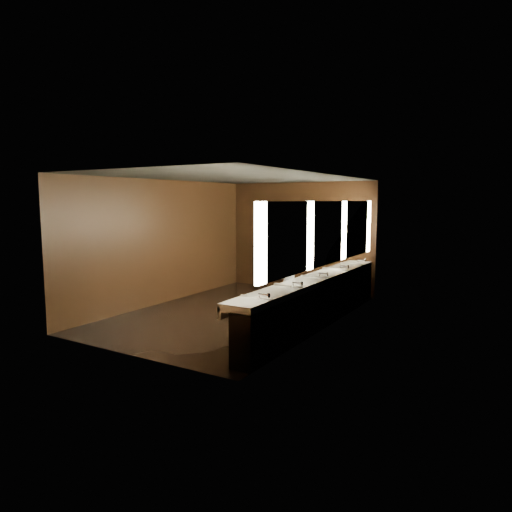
{
  "coord_description": "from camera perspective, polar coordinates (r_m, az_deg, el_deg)",
  "views": [
    {
      "loc": [
        5.12,
        -7.75,
        2.34
      ],
      "look_at": [
        0.46,
        0.0,
        1.23
      ],
      "focal_mm": 32.0,
      "sensor_mm": 36.0,
      "label": 1
    }
  ],
  "objects": [
    {
      "name": "wall_left",
      "position": [
        10.57,
        -11.52,
        1.75
      ],
      "size": [
        0.02,
        6.0,
        2.8
      ],
      "primitive_type": "cube",
      "color": "black",
      "rests_on": "floor"
    },
    {
      "name": "ceiling",
      "position": [
        9.3,
        -2.47,
        9.82
      ],
      "size": [
        4.0,
        6.0,
        0.02
      ],
      "primitive_type": "cube",
      "color": "#2D2D2B",
      "rests_on": "wall_back"
    },
    {
      "name": "sink_counter",
      "position": [
        8.63,
        7.64,
        -5.4
      ],
      "size": [
        0.55,
        5.4,
        1.01
      ],
      "color": "black",
      "rests_on": "floor"
    },
    {
      "name": "wall_front",
      "position": [
        7.05,
        -15.98,
        -0.94
      ],
      "size": [
        4.0,
        0.02,
        2.8
      ],
      "primitive_type": "cube",
      "color": "black",
      "rests_on": "floor"
    },
    {
      "name": "person",
      "position": [
        8.89,
        4.11,
        -3.38
      ],
      "size": [
        0.41,
        0.58,
        1.48
      ],
      "primitive_type": "imported",
      "rotation": [
        0.0,
        0.0,
        -1.68
      ],
      "color": "#9BC6E8",
      "rests_on": "floor"
    },
    {
      "name": "floor",
      "position": [
        9.58,
        -2.38,
        -7.15
      ],
      "size": [
        6.0,
        6.0,
        0.0
      ],
      "primitive_type": "plane",
      "color": "black",
      "rests_on": "ground"
    },
    {
      "name": "wall_back",
      "position": [
        11.95,
        5.54,
        2.45
      ],
      "size": [
        4.0,
        0.02,
        2.8
      ],
      "primitive_type": "cube",
      "color": "black",
      "rests_on": "floor"
    },
    {
      "name": "mirror_band",
      "position": [
        8.38,
        8.95,
        2.87
      ],
      "size": [
        0.06,
        5.03,
        1.15
      ],
      "color": "#FFF7CD",
      "rests_on": "wall_right"
    },
    {
      "name": "trash_bin",
      "position": [
        8.15,
        4.17,
        -7.9
      ],
      "size": [
        0.41,
        0.41,
        0.49
      ],
      "primitive_type": "cylinder",
      "rotation": [
        0.0,
        0.0,
        -0.38
      ],
      "color": "black",
      "rests_on": "floor"
    },
    {
      "name": "wall_right",
      "position": [
        8.41,
        9.03,
        0.49
      ],
      "size": [
        0.02,
        6.0,
        2.8
      ],
      "primitive_type": "cube",
      "color": "black",
      "rests_on": "floor"
    }
  ]
}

